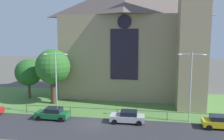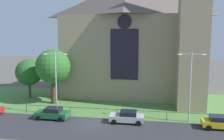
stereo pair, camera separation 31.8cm
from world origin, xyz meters
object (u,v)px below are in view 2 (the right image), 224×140
(church_building, at_px, (132,38))
(parked_car_green, at_px, (52,113))
(parked_car_yellow, at_px, (220,122))
(tree_left_far, at_px, (29,72))
(streetlamp_near, at_px, (56,76))
(parked_car_silver, at_px, (127,117))
(tree_left_near, at_px, (53,67))
(streetlamp_far, at_px, (191,79))

(church_building, xyz_separation_m, parked_car_green, (-8.87, -15.08, -9.53))
(parked_car_green, xyz_separation_m, parked_car_yellow, (20.42, 0.10, 0.00))
(tree_left_far, distance_m, streetlamp_near, 11.48)
(parked_car_silver, bearing_deg, streetlamp_near, -9.75)
(tree_left_near, height_order, streetlamp_near, tree_left_near)
(streetlamp_far, bearing_deg, streetlamp_near, 180.00)
(church_building, bearing_deg, parked_car_silver, -87.08)
(church_building, height_order, tree_left_near, church_building)
(church_building, height_order, parked_car_silver, church_building)
(church_building, bearing_deg, parked_car_green, -120.48)
(tree_left_near, relative_size, streetlamp_far, 1.00)
(tree_left_near, distance_m, streetlamp_far, 20.59)
(tree_left_far, distance_m, parked_car_silver, 20.64)
(church_building, distance_m, tree_left_near, 14.82)
(tree_left_far, relative_size, parked_car_yellow, 1.59)
(streetlamp_near, distance_m, parked_car_silver, 10.90)
(church_building, height_order, parked_car_green, church_building)
(streetlamp_near, xyz_separation_m, parked_car_green, (0.13, -1.77, -4.62))
(streetlamp_near, distance_m, parked_car_yellow, 21.12)
(parked_car_green, bearing_deg, streetlamp_far, -173.94)
(streetlamp_near, distance_m, parked_car_green, 4.95)
(tree_left_far, xyz_separation_m, parked_car_green, (8.33, -9.74, -3.67))
(tree_left_near, xyz_separation_m, streetlamp_near, (2.63, -5.28, -0.45))
(tree_left_near, distance_m, tree_left_far, 6.35)
(tree_left_near, relative_size, parked_car_yellow, 2.04)
(tree_left_near, bearing_deg, parked_car_silver, -28.77)
(tree_left_near, bearing_deg, tree_left_far, 154.14)
(parked_car_green, bearing_deg, tree_left_far, -49.31)
(streetlamp_far, bearing_deg, tree_left_far, 162.61)
(church_building, distance_m, parked_car_silver, 17.64)
(parked_car_green, bearing_deg, tree_left_near, -68.45)
(tree_left_near, distance_m, parked_car_green, 9.10)
(tree_left_near, relative_size, parked_car_green, 2.04)
(tree_left_near, bearing_deg, streetlamp_near, -63.52)
(parked_car_yellow, bearing_deg, parked_car_green, -179.31)
(church_building, distance_m, parked_car_green, 19.92)
(parked_car_yellow, bearing_deg, tree_left_near, 163.72)
(church_building, xyz_separation_m, tree_left_far, (-17.20, -5.33, -5.86))
(tree_left_near, xyz_separation_m, parked_car_green, (2.76, -7.04, -5.06))
(tree_left_near, bearing_deg, parked_car_green, -68.62)
(tree_left_near, height_order, parked_car_silver, tree_left_near)
(streetlamp_near, bearing_deg, tree_left_near, 116.48)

